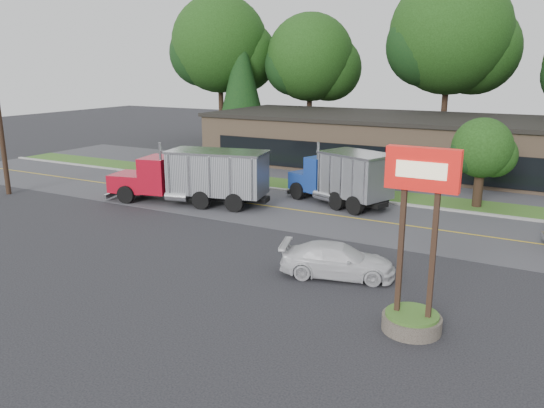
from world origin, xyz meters
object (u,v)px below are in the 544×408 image
at_px(dump_truck_red, 197,175).
at_px(rally_car, 337,260).
at_px(dump_truck_blue, 344,177).
at_px(bilo_sign, 415,272).

height_order(dump_truck_red, rally_car, dump_truck_red).
bearing_deg(dump_truck_red, dump_truck_blue, -165.71).
xyz_separation_m(dump_truck_red, rally_car, (12.00, -6.78, -1.14)).
bearing_deg(dump_truck_blue, dump_truck_red, 47.46).
relative_size(dump_truck_blue, rally_car, 1.56).
bearing_deg(bilo_sign, dump_truck_blue, 119.15).
xyz_separation_m(bilo_sign, dump_truck_blue, (-7.77, 13.93, -0.23)).
xyz_separation_m(dump_truck_blue, rally_car, (3.94, -10.78, -1.13)).
xyz_separation_m(bilo_sign, rally_car, (-3.83, 3.15, -1.35)).
bearing_deg(bilo_sign, rally_car, 140.55).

